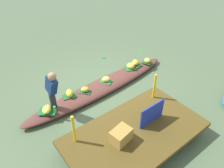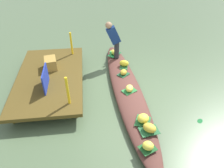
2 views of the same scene
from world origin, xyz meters
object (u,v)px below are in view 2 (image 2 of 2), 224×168
vendor_boat (127,91)px  banana_bunch_1 (114,52)px  banana_bunch_2 (129,88)px  banana_bunch_4 (150,128)px  banana_bunch_0 (124,63)px  banana_bunch_5 (124,72)px  vendor_person (114,38)px  banana_bunch_6 (148,146)px  produce_crate (51,63)px  banana_bunch_3 (143,118)px  market_banner (45,79)px  water_bottle (111,54)px

vendor_boat → banana_bunch_1: size_ratio=16.50×
banana_bunch_1 → banana_bunch_2: 2.00m
vendor_boat → banana_bunch_1: 1.86m
vendor_boat → banana_bunch_4: bearing=-175.7°
banana_bunch_0 → banana_bunch_5: bearing=168.7°
banana_bunch_0 → vendor_person: (0.55, 0.26, 0.59)m
banana_bunch_6 → banana_bunch_5: bearing=1.4°
banana_bunch_0 → banana_bunch_5: size_ratio=1.25×
banana_bunch_1 → produce_crate: size_ratio=0.72×
banana_bunch_2 → banana_bunch_3: bearing=-174.7°
banana_bunch_4 → vendor_person: size_ratio=0.24×
banana_bunch_1 → banana_bunch_6: bearing=-177.4°
banana_bunch_4 → market_banner: market_banner is taller
banana_bunch_3 → produce_crate: produce_crate is taller
banana_bunch_1 → banana_bunch_4: banana_bunch_4 is taller
banana_bunch_5 → water_bottle: (1.07, 0.26, 0.02)m
banana_bunch_2 → water_bottle: size_ratio=1.30×
banana_bunch_2 → banana_bunch_4: size_ratio=0.88×
vendor_person → banana_bunch_2: bearing=-173.7°
banana_bunch_3 → banana_bunch_6: bearing=174.2°
banana_bunch_6 → vendor_boat: bearing=1.4°
banana_bunch_0 → banana_bunch_1: 0.80m
banana_bunch_1 → banana_bunch_6: size_ratio=1.42×
vendor_person → vendor_boat: bearing=-173.7°
vendor_boat → banana_bunch_1: (1.84, 0.12, 0.20)m
banana_bunch_3 → vendor_person: vendor_person is taller
banana_bunch_3 → vendor_person: size_ratio=0.21×
vendor_person → banana_bunch_4: bearing=-173.3°
banana_bunch_0 → produce_crate: size_ratio=0.65×
vendor_boat → banana_bunch_3: size_ratio=20.03×
banana_bunch_2 → banana_bunch_6: 1.82m
banana_bunch_6 → produce_crate: size_ratio=0.50×
vendor_boat → vendor_person: 1.82m
produce_crate → banana_bunch_0: bearing=-88.3°
banana_bunch_0 → banana_bunch_6: banana_bunch_0 is taller
banana_bunch_3 → produce_crate: (2.27, 2.21, 0.20)m
water_bottle → market_banner: 2.45m
water_bottle → market_banner: bearing=131.2°
banana_bunch_3 → banana_bunch_5: (1.88, 0.13, -0.02)m
vendor_person → water_bottle: vendor_person is taller
vendor_person → water_bottle: (0.07, 0.09, -0.60)m
banana_bunch_4 → vendor_person: bearing=6.7°
vendor_boat → banana_bunch_3: 1.29m
banana_bunch_4 → produce_crate: 3.43m
banana_bunch_0 → banana_bunch_4: 2.61m
banana_bunch_0 → water_bottle: (0.62, 0.35, -0.00)m
vendor_person → banana_bunch_6: bearing=-176.4°
banana_bunch_5 → banana_bunch_0: bearing=-11.3°
banana_bunch_2 → banana_bunch_5: bearing=2.3°
banana_bunch_5 → banana_bunch_6: banana_bunch_6 is taller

